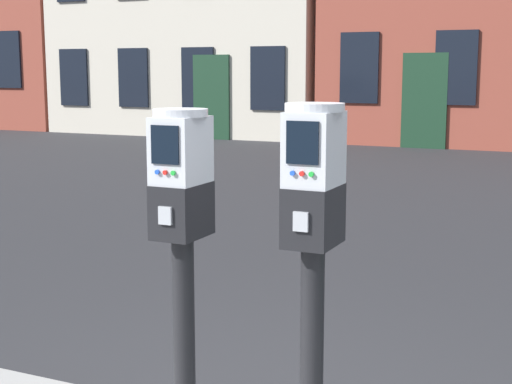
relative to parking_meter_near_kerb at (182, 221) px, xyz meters
name	(u,v)px	position (x,y,z in m)	size (l,w,h in m)	color
parking_meter_near_kerb	(182,221)	(0.00, 0.00, 0.00)	(0.22, 0.25, 1.44)	black
parking_meter_twin_adjacent	(313,228)	(0.56, 0.00, 0.02)	(0.22, 0.25, 1.47)	black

